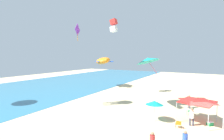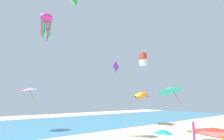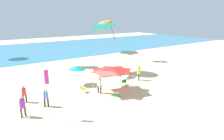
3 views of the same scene
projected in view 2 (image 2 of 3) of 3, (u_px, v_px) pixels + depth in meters
The scene contains 10 objects.
ocean_strip at pixel (59, 123), 40.29m from camera, with size 120.00×28.62×0.02m, color teal.
canopy_tent at pixel (214, 131), 16.65m from camera, with size 4.03×3.91×2.75m.
beach_umbrella at pixel (163, 131), 18.50m from camera, with size 2.00×1.98×2.37m.
person_beachcomber at pixel (222, 137), 20.45m from camera, with size 0.44×0.44×1.85m.
kite_delta_teal at pixel (169, 89), 24.54m from camera, with size 3.94×3.97×2.88m.
kite_octopus_magenta at pixel (46, 19), 30.39m from camera, with size 2.09×2.09×4.64m.
kite_turtle_orange at pixel (141, 96), 40.77m from camera, with size 5.36×5.39×2.22m.
kite_box_red at pixel (143, 59), 33.74m from camera, with size 1.12×1.29×2.42m.
kite_diamond_purple at pixel (116, 67), 43.73m from camera, with size 2.65×0.94×3.97m.
kite_delta_pink at pixel (30, 89), 32.94m from camera, with size 4.71×4.69×2.74m.
Camera 2 is at (-16.43, -7.03, 5.32)m, focal length 28.65 mm.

